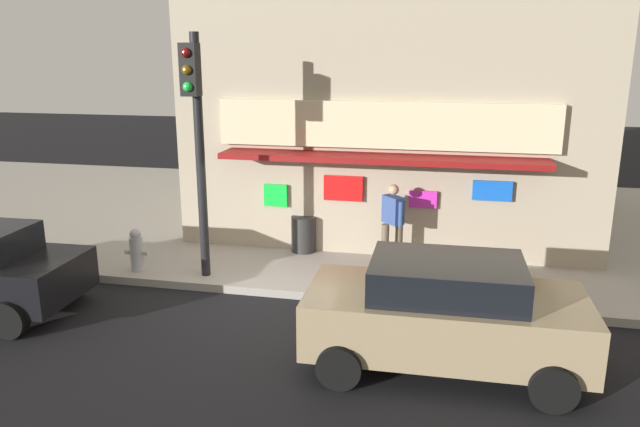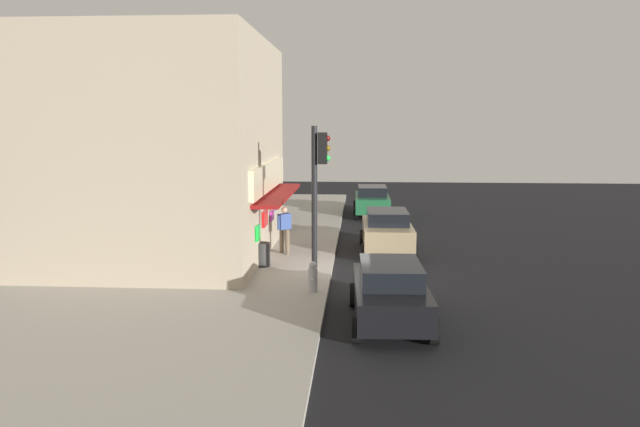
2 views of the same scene
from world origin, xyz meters
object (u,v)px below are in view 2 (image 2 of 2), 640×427
at_px(fire_hydrant, 313,277).
at_px(trash_can, 262,254).
at_px(traffic_light, 318,182).
at_px(parked_car_tan, 387,231).
at_px(pedestrian, 284,228).
at_px(parked_car_black, 390,292).
at_px(parked_car_green, 372,200).

relative_size(fire_hydrant, trash_can, 1.12).
bearing_deg(traffic_light, parked_car_tan, -26.22).
bearing_deg(trash_can, fire_hydrant, -147.28).
relative_size(traffic_light, fire_hydrant, 5.26).
bearing_deg(parked_car_tan, traffic_light, 153.78).
relative_size(fire_hydrant, pedestrian, 0.52).
xyz_separation_m(pedestrian, parked_car_black, (-7.25, -3.56, -0.33)).
bearing_deg(trash_can, parked_car_black, -141.92).
bearing_deg(parked_car_green, fire_hydrant, 172.68).
bearing_deg(fire_hydrant, pedestrian, 15.84).
relative_size(parked_car_black, parked_car_tan, 1.01).
xyz_separation_m(parked_car_tan, parked_car_green, (9.39, 0.39, -0.03)).
xyz_separation_m(trash_can, pedestrian, (2.04, -0.52, 0.58)).
bearing_deg(pedestrian, parked_car_tan, -73.41).
bearing_deg(trash_can, pedestrian, -14.18).
bearing_deg(parked_car_black, traffic_light, 29.63).
bearing_deg(parked_car_tan, parked_car_black, 178.05).
bearing_deg(pedestrian, parked_car_green, -18.15).
height_order(trash_can, parked_car_black, parked_car_black).
distance_m(parked_car_black, parked_car_tan, 8.40).
height_order(traffic_light, fire_hydrant, traffic_light).
relative_size(traffic_light, trash_can, 5.89).
distance_m(trash_can, parked_car_black, 6.62).
distance_m(trash_can, parked_car_tan, 5.41).
distance_m(traffic_light, parked_car_green, 14.50).
distance_m(trash_can, pedestrian, 2.19).
relative_size(pedestrian, parked_car_tan, 0.43).
xyz_separation_m(trash_can, parked_car_green, (12.59, -3.97, 0.26)).
xyz_separation_m(pedestrian, parked_car_green, (10.54, -3.46, -0.31)).
bearing_deg(pedestrian, fire_hydrant, -164.16).
bearing_deg(trash_can, traffic_light, -128.07).
height_order(fire_hydrant, pedestrian, pedestrian).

